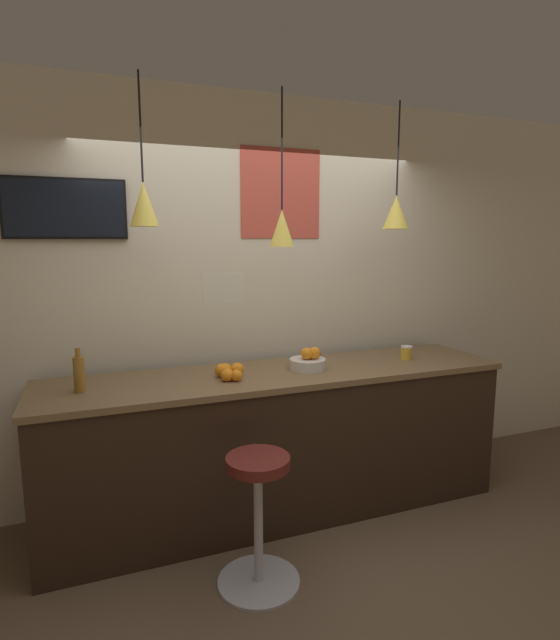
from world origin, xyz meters
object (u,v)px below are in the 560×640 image
spread_jar (406,353)px  bar_stool (258,507)px  juice_bottle (79,373)px  fruit_bowl (309,361)px  mounted_tv (65,209)px

spread_jar → bar_stool: bearing=-154.4°
juice_bottle → spread_jar: (2.25, 0.00, -0.06)m
fruit_bowl → mounted_tv: 1.85m
fruit_bowl → spread_jar: size_ratio=2.48×
spread_jar → mounted_tv: (-2.28, 0.44, 1.02)m
bar_stool → spread_jar: bearing=25.6°
fruit_bowl → juice_bottle: bearing=179.9°
spread_jar → mounted_tv: mounted_tv is taller
bar_stool → fruit_bowl: fruit_bowl is taller
mounted_tv → juice_bottle: bearing=-86.3°
bar_stool → mounted_tv: mounted_tv is taller
fruit_bowl → spread_jar: 0.80m
fruit_bowl → bar_stool: bearing=-131.7°
bar_stool → juice_bottle: juice_bottle is taller
bar_stool → spread_jar: size_ratio=7.40×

